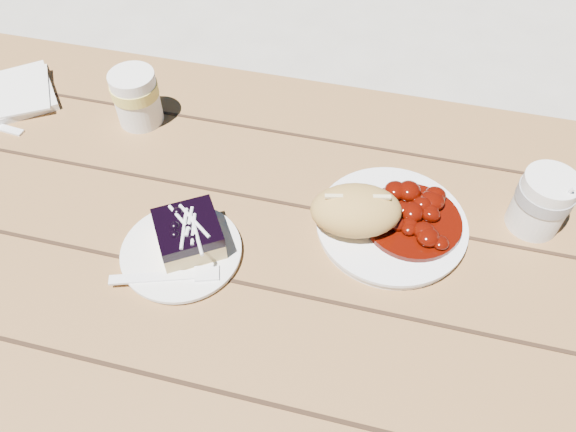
% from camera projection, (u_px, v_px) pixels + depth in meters
% --- Properties ---
extents(ground, '(60.00, 60.00, 0.00)m').
position_uv_depth(ground, '(273.00, 417.00, 1.43)').
color(ground, '#ABA69B').
rests_on(ground, ground).
extents(picnic_table, '(2.00, 1.55, 0.75)m').
position_uv_depth(picnic_table, '(267.00, 296.00, 0.97)').
color(picnic_table, brown).
rests_on(picnic_table, ground).
extents(main_plate, '(0.22, 0.22, 0.02)m').
position_uv_depth(main_plate, '(391.00, 225.00, 0.86)').
color(main_plate, white).
rests_on(main_plate, picnic_table).
extents(goulash_stew, '(0.15, 0.15, 0.04)m').
position_uv_depth(goulash_stew, '(414.00, 214.00, 0.83)').
color(goulash_stew, '#490902').
rests_on(goulash_stew, main_plate).
extents(bread_roll, '(0.15, 0.12, 0.07)m').
position_uv_depth(bread_roll, '(356.00, 210.00, 0.82)').
color(bread_roll, '#B88F47').
rests_on(bread_roll, main_plate).
extents(dessert_plate, '(0.17, 0.17, 0.01)m').
position_uv_depth(dessert_plate, '(182.00, 252.00, 0.83)').
color(dessert_plate, white).
rests_on(dessert_plate, picnic_table).
extents(blueberry_cake, '(0.12, 0.12, 0.05)m').
position_uv_depth(blueberry_cake, '(189.00, 233.00, 0.81)').
color(blueberry_cake, tan).
rests_on(blueberry_cake, dessert_plate).
extents(fork_dessert, '(0.16, 0.07, 0.00)m').
position_uv_depth(fork_dessert, '(154.00, 277.00, 0.79)').
color(fork_dessert, white).
rests_on(fork_dessert, dessert_plate).
extents(coffee_cup, '(0.08, 0.08, 0.10)m').
position_uv_depth(coffee_cup, '(542.00, 202.00, 0.83)').
color(coffee_cup, white).
rests_on(coffee_cup, picnic_table).
extents(napkin_stack, '(0.21, 0.21, 0.01)m').
position_uv_depth(napkin_stack, '(11.00, 95.00, 1.06)').
color(napkin_stack, white).
rests_on(napkin_stack, picnic_table).
extents(second_cup, '(0.08, 0.08, 0.10)m').
position_uv_depth(second_cup, '(137.00, 98.00, 0.99)').
color(second_cup, white).
rests_on(second_cup, picnic_table).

